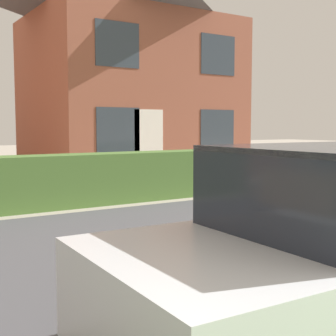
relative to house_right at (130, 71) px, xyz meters
The scene contains 3 objects.
road_strip 11.83m from the house_right, 112.36° to the right, with size 28.00×6.98×0.01m, color #4C4C51.
garden_hedge 8.50m from the house_right, 128.77° to the right, with size 11.94×0.79×1.03m, color #4C7233.
house_right is the anchor object (origin of this frame).
Camera 1 is at (-3.74, -0.36, 1.59)m, focal length 50.00 mm.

